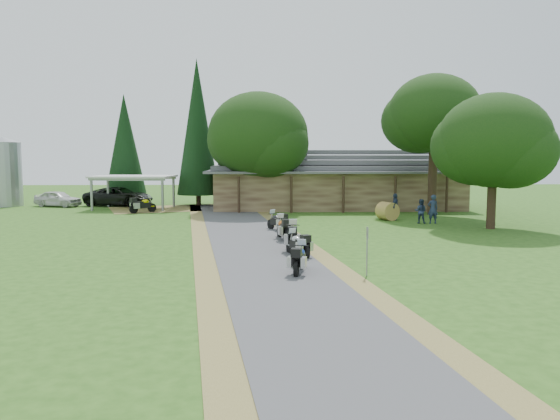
{
  "coord_description": "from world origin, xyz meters",
  "views": [
    {
      "loc": [
        -0.1,
        -21.99,
        4.4
      ],
      "look_at": [
        0.73,
        5.86,
        1.6
      ],
      "focal_mm": 35.0,
      "sensor_mm": 36.0,
      "label": 1
    }
  ],
  "objects_px": {
    "car_white_sedan": "(58,197)",
    "motorcycle_row_e": "(277,221)",
    "motorcycle_row_a": "(300,257)",
    "carport": "(134,192)",
    "car_dark_suv": "(119,192)",
    "motorcycle_row_b": "(298,243)",
    "motorcycle_carport_a": "(143,204)",
    "lodge": "(336,178)",
    "hay_bale": "(387,211)",
    "silo": "(4,172)",
    "motorcycle_row_d": "(283,227)",
    "motorcycle_row_c": "(293,236)"
  },
  "relations": [
    {
      "from": "carport",
      "to": "motorcycle_row_d",
      "type": "xyz_separation_m",
      "value": [
        11.66,
        -16.87,
        -0.72
      ]
    },
    {
      "from": "motorcycle_row_b",
      "to": "motorcycle_carport_a",
      "type": "bearing_deg",
      "value": 4.27
    },
    {
      "from": "motorcycle_row_b",
      "to": "motorcycle_row_e",
      "type": "relative_size",
      "value": 0.99
    },
    {
      "from": "lodge",
      "to": "motorcycle_row_b",
      "type": "bearing_deg",
      "value": -101.6
    },
    {
      "from": "motorcycle_row_c",
      "to": "motorcycle_carport_a",
      "type": "xyz_separation_m",
      "value": [
        -10.63,
        16.85,
        -0.01
      ]
    },
    {
      "from": "carport",
      "to": "car_white_sedan",
      "type": "bearing_deg",
      "value": 167.23
    },
    {
      "from": "car_white_sedan",
      "to": "motorcycle_row_e",
      "type": "relative_size",
      "value": 3.02
    },
    {
      "from": "car_white_sedan",
      "to": "hay_bale",
      "type": "bearing_deg",
      "value": -92.99
    },
    {
      "from": "motorcycle_row_c",
      "to": "hay_bale",
      "type": "relative_size",
      "value": 1.62
    },
    {
      "from": "carport",
      "to": "motorcycle_row_a",
      "type": "bearing_deg",
      "value": -59.78
    },
    {
      "from": "motorcycle_row_e",
      "to": "car_white_sedan",
      "type": "bearing_deg",
      "value": 17.3
    },
    {
      "from": "motorcycle_row_a",
      "to": "motorcycle_row_b",
      "type": "height_order",
      "value": "motorcycle_row_a"
    },
    {
      "from": "lodge",
      "to": "motorcycle_carport_a",
      "type": "bearing_deg",
      "value": -165.2
    },
    {
      "from": "car_dark_suv",
      "to": "car_white_sedan",
      "type": "bearing_deg",
      "value": 108.43
    },
    {
      "from": "motorcycle_row_b",
      "to": "motorcycle_row_d",
      "type": "xyz_separation_m",
      "value": [
        -0.5,
        4.73,
        0.07
      ]
    },
    {
      "from": "motorcycle_carport_a",
      "to": "hay_bale",
      "type": "height_order",
      "value": "motorcycle_carport_a"
    },
    {
      "from": "motorcycle_row_a",
      "to": "motorcycle_carport_a",
      "type": "distance_m",
      "value": 24.3
    },
    {
      "from": "silo",
      "to": "hay_bale",
      "type": "height_order",
      "value": "silo"
    },
    {
      "from": "motorcycle_row_b",
      "to": "motorcycle_row_e",
      "type": "bearing_deg",
      "value": -21.13
    },
    {
      "from": "car_dark_suv",
      "to": "motorcycle_row_d",
      "type": "height_order",
      "value": "car_dark_suv"
    },
    {
      "from": "hay_bale",
      "to": "car_dark_suv",
      "type": "bearing_deg",
      "value": 151.99
    },
    {
      "from": "motorcycle_row_a",
      "to": "motorcycle_row_b",
      "type": "bearing_deg",
      "value": 10.85
    },
    {
      "from": "motorcycle_row_a",
      "to": "motorcycle_row_e",
      "type": "bearing_deg",
      "value": 16.05
    },
    {
      "from": "car_dark_suv",
      "to": "motorcycle_carport_a",
      "type": "bearing_deg",
      "value": -137.79
    },
    {
      "from": "motorcycle_row_a",
      "to": "motorcycle_row_d",
      "type": "xyz_separation_m",
      "value": [
        -0.35,
        8.16,
        0.05
      ]
    },
    {
      "from": "carport",
      "to": "car_dark_suv",
      "type": "relative_size",
      "value": 0.99
    },
    {
      "from": "car_dark_suv",
      "to": "motorcycle_row_c",
      "type": "xyz_separation_m",
      "value": [
        13.99,
        -22.75,
        -0.55
      ]
    },
    {
      "from": "carport",
      "to": "lodge",
      "type": "bearing_deg",
      "value": 7.67
    },
    {
      "from": "motorcycle_row_c",
      "to": "motorcycle_row_e",
      "type": "bearing_deg",
      "value": 8.78
    },
    {
      "from": "motorcycle_row_d",
      "to": "car_white_sedan",
      "type": "bearing_deg",
      "value": 32.8
    },
    {
      "from": "silo",
      "to": "motorcycle_row_b",
      "type": "relative_size",
      "value": 3.51
    },
    {
      "from": "silo",
      "to": "motorcycle_row_e",
      "type": "relative_size",
      "value": 3.46
    },
    {
      "from": "carport",
      "to": "motorcycle_row_c",
      "type": "bearing_deg",
      "value": -54.43
    },
    {
      "from": "motorcycle_row_a",
      "to": "motorcycle_carport_a",
      "type": "xyz_separation_m",
      "value": [
        -10.62,
        21.86,
        0.08
      ]
    },
    {
      "from": "carport",
      "to": "hay_bale",
      "type": "height_order",
      "value": "carport"
    },
    {
      "from": "car_dark_suv",
      "to": "motorcycle_row_e",
      "type": "relative_size",
      "value": 3.73
    },
    {
      "from": "car_dark_suv",
      "to": "motorcycle_row_e",
      "type": "distance_m",
      "value": 20.99
    },
    {
      "from": "motorcycle_row_c",
      "to": "motorcycle_row_d",
      "type": "bearing_deg",
      "value": 10.43
    },
    {
      "from": "motorcycle_row_d",
      "to": "silo",
      "type": "bearing_deg",
      "value": 38.37
    },
    {
      "from": "lodge",
      "to": "motorcycle_row_e",
      "type": "distance_m",
      "value": 15.37
    },
    {
      "from": "motorcycle_row_c",
      "to": "motorcycle_carport_a",
      "type": "height_order",
      "value": "motorcycle_row_c"
    },
    {
      "from": "motorcycle_row_c",
      "to": "lodge",
      "type": "bearing_deg",
      "value": -8.91
    },
    {
      "from": "silo",
      "to": "motorcycle_row_a",
      "type": "xyz_separation_m",
      "value": [
        23.82,
        -27.82,
        -2.38
      ]
    },
    {
      "from": "lodge",
      "to": "car_white_sedan",
      "type": "xyz_separation_m",
      "value": [
        -23.84,
        1.3,
        -1.58
      ]
    },
    {
      "from": "motorcycle_row_e",
      "to": "motorcycle_carport_a",
      "type": "distance_m",
      "value": 14.35
    },
    {
      "from": "lodge",
      "to": "motorcycle_row_a",
      "type": "xyz_separation_m",
      "value": [
        -4.77,
        -25.92,
        -1.85
      ]
    },
    {
      "from": "car_dark_suv",
      "to": "motorcycle_carport_a",
      "type": "distance_m",
      "value": 6.81
    },
    {
      "from": "car_white_sedan",
      "to": "motorcycle_row_e",
      "type": "bearing_deg",
      "value": -110.91
    },
    {
      "from": "car_dark_suv",
      "to": "hay_bale",
      "type": "height_order",
      "value": "car_dark_suv"
    },
    {
      "from": "carport",
      "to": "motorcycle_carport_a",
      "type": "distance_m",
      "value": 3.52
    }
  ]
}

